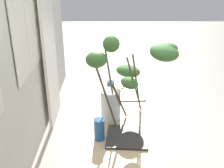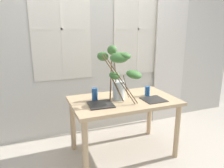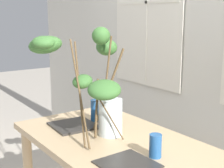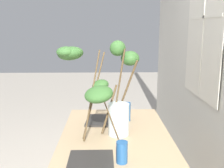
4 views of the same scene
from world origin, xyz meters
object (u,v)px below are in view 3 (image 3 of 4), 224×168
(drinking_glass_blue_right, at_px, (155,146))
(plate_square_right, at_px, (127,164))
(dining_table, at_px, (113,155))
(drinking_glass_blue_left, at_px, (96,110))
(vase_with_branches, at_px, (91,80))
(plate_square_left, at_px, (73,125))

(drinking_glass_blue_right, distance_m, plate_square_right, 0.18)
(plate_square_right, bearing_deg, dining_table, 154.77)
(dining_table, relative_size, drinking_glass_blue_right, 10.37)
(drinking_glass_blue_left, height_order, drinking_glass_blue_right, drinking_glass_blue_left)
(dining_table, height_order, drinking_glass_blue_right, drinking_glass_blue_right)
(vase_with_branches, bearing_deg, drinking_glass_blue_left, 142.43)
(vase_with_branches, bearing_deg, plate_square_left, -179.42)
(plate_square_left, relative_size, plate_square_right, 1.06)
(plate_square_left, xyz_separation_m, plate_square_right, (0.64, -0.06, -0.00))
(dining_table, xyz_separation_m, plate_square_right, (0.32, -0.15, 0.11))
(dining_table, xyz_separation_m, vase_with_branches, (-0.10, -0.08, 0.45))
(dining_table, xyz_separation_m, drinking_glass_blue_left, (-0.33, 0.09, 0.18))
(drinking_glass_blue_left, xyz_separation_m, plate_square_right, (0.65, -0.25, -0.07))
(vase_with_branches, relative_size, plate_square_right, 2.62)
(dining_table, height_order, drinking_glass_blue_left, drinking_glass_blue_left)
(dining_table, distance_m, vase_with_branches, 0.46)
(dining_table, distance_m, drinking_glass_blue_right, 0.37)
(vase_with_branches, distance_m, drinking_glass_blue_left, 0.40)
(plate_square_left, bearing_deg, plate_square_right, -5.73)
(dining_table, bearing_deg, drinking_glass_blue_right, 3.42)
(dining_table, bearing_deg, plate_square_right, -25.23)
(drinking_glass_blue_right, height_order, plate_square_right, drinking_glass_blue_right)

